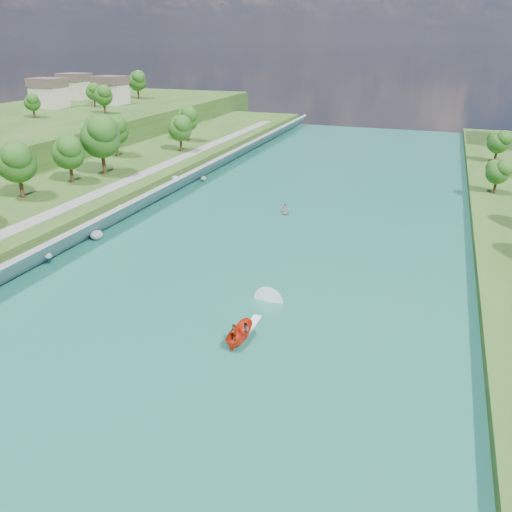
% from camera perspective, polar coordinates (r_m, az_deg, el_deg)
% --- Properties ---
extents(ground, '(260.00, 260.00, 0.00)m').
position_cam_1_polar(ground, '(50.04, -8.48, -10.15)').
color(ground, '#2D5119').
rests_on(ground, ground).
extents(river_water, '(55.00, 240.00, 0.10)m').
position_cam_1_polar(river_water, '(65.95, -0.33, -1.14)').
color(river_water, '#185E53').
rests_on(river_water, ground).
extents(ridge_west, '(60.00, 120.00, 9.00)m').
position_cam_1_polar(ridge_west, '(168.68, -18.58, 14.42)').
color(ridge_west, '#2D5119').
rests_on(ridge_west, ground).
extents(riprap_bank, '(3.63, 236.00, 4.05)m').
position_cam_1_polar(riprap_bank, '(77.01, -18.89, 2.64)').
color(riprap_bank, slate).
rests_on(riprap_bank, ground).
extents(riverside_path, '(3.00, 200.00, 0.10)m').
position_cam_1_polar(riverside_path, '(81.19, -22.44, 4.48)').
color(riverside_path, gray).
rests_on(riverside_path, berm_west).
extents(ridge_houses, '(29.50, 29.50, 8.40)m').
position_cam_1_polar(ridge_houses, '(175.43, -19.60, 17.51)').
color(ridge_houses, beige).
rests_on(ridge_houses, ridge_west).
extents(trees_ridge, '(18.28, 54.94, 10.84)m').
position_cam_1_polar(trees_ridge, '(166.97, -16.19, 17.77)').
color(trees_ridge, '#255115').
rests_on(trees_ridge, ridge_west).
extents(motorboat, '(3.60, 19.14, 2.10)m').
position_cam_1_polar(motorboat, '(50.51, -1.43, -8.34)').
color(motorboat, red).
rests_on(motorboat, river_water).
extents(raft, '(2.96, 3.49, 1.70)m').
position_cam_1_polar(raft, '(86.35, 3.32, 5.16)').
color(raft, '#979AA0').
rests_on(raft, river_water).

